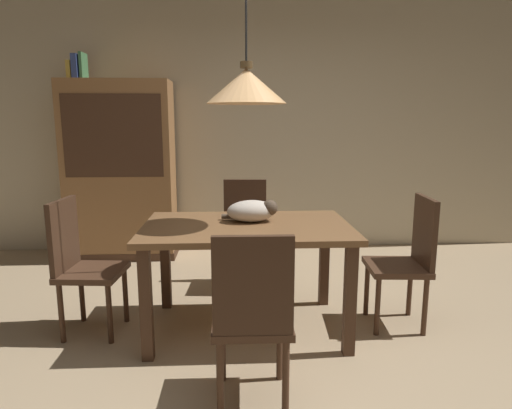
{
  "coord_description": "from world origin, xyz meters",
  "views": [
    {
      "loc": [
        -0.21,
        -2.36,
        1.44
      ],
      "look_at": [
        -0.05,
        0.75,
        0.85
      ],
      "focal_mm": 30.99,
      "sensor_mm": 36.0,
      "label": 1
    }
  ],
  "objects_px": {
    "cat_sleeping": "(253,211)",
    "chair_near_front": "(252,313)",
    "chair_right_side": "(408,256)",
    "book_green_slim": "(84,66)",
    "book_yellow_short": "(71,70)",
    "chair_far_back": "(245,228)",
    "pendant_lamp": "(246,86)",
    "dining_table": "(247,239)",
    "hutch_bookcase": "(121,174)",
    "book_blue_wide": "(78,67)",
    "chair_left_side": "(80,261)"
  },
  "relations": [
    {
      "from": "cat_sleeping",
      "to": "chair_near_front",
      "type": "bearing_deg",
      "value": -92.7
    },
    {
      "from": "chair_right_side",
      "to": "book_green_slim",
      "type": "height_order",
      "value": "book_green_slim"
    },
    {
      "from": "cat_sleeping",
      "to": "book_yellow_short",
      "type": "distance_m",
      "value": 2.67
    },
    {
      "from": "chair_far_back",
      "to": "pendant_lamp",
      "type": "xyz_separation_m",
      "value": [
        -0.01,
        -0.88,
        1.15
      ]
    },
    {
      "from": "dining_table",
      "to": "cat_sleeping",
      "type": "bearing_deg",
      "value": 63.98
    },
    {
      "from": "chair_right_side",
      "to": "book_green_slim",
      "type": "relative_size",
      "value": 3.58
    },
    {
      "from": "book_yellow_short",
      "to": "chair_far_back",
      "type": "bearing_deg",
      "value": -27.62
    },
    {
      "from": "chair_far_back",
      "to": "hutch_bookcase",
      "type": "height_order",
      "value": "hutch_bookcase"
    },
    {
      "from": "hutch_bookcase",
      "to": "book_yellow_short",
      "type": "distance_m",
      "value": 1.13
    },
    {
      "from": "hutch_bookcase",
      "to": "book_blue_wide",
      "type": "relative_size",
      "value": 7.71
    },
    {
      "from": "chair_near_front",
      "to": "book_blue_wide",
      "type": "relative_size",
      "value": 3.88
    },
    {
      "from": "pendant_lamp",
      "to": "chair_left_side",
      "type": "bearing_deg",
      "value": 179.67
    },
    {
      "from": "pendant_lamp",
      "to": "hutch_bookcase",
      "type": "bearing_deg",
      "value": 125.74
    },
    {
      "from": "cat_sleeping",
      "to": "book_blue_wide",
      "type": "height_order",
      "value": "book_blue_wide"
    },
    {
      "from": "dining_table",
      "to": "chair_far_back",
      "type": "height_order",
      "value": "chair_far_back"
    },
    {
      "from": "chair_near_front",
      "to": "hutch_bookcase",
      "type": "bearing_deg",
      "value": 115.67
    },
    {
      "from": "cat_sleeping",
      "to": "hutch_bookcase",
      "type": "height_order",
      "value": "hutch_bookcase"
    },
    {
      "from": "cat_sleeping",
      "to": "pendant_lamp",
      "type": "height_order",
      "value": "pendant_lamp"
    },
    {
      "from": "hutch_bookcase",
      "to": "book_green_slim",
      "type": "distance_m",
      "value": 1.13
    },
    {
      "from": "chair_far_back",
      "to": "book_green_slim",
      "type": "distance_m",
      "value": 2.34
    },
    {
      "from": "chair_far_back",
      "to": "chair_left_side",
      "type": "distance_m",
      "value": 1.43
    },
    {
      "from": "dining_table",
      "to": "book_green_slim",
      "type": "bearing_deg",
      "value": 131.73
    },
    {
      "from": "dining_table",
      "to": "chair_left_side",
      "type": "xyz_separation_m",
      "value": [
        -1.13,
        0.01,
        -0.14
      ]
    },
    {
      "from": "chair_far_back",
      "to": "chair_near_front",
      "type": "distance_m",
      "value": 1.76
    },
    {
      "from": "chair_right_side",
      "to": "chair_far_back",
      "type": "bearing_deg",
      "value": 141.79
    },
    {
      "from": "book_yellow_short",
      "to": "book_blue_wide",
      "type": "height_order",
      "value": "book_blue_wide"
    },
    {
      "from": "chair_far_back",
      "to": "book_green_slim",
      "type": "relative_size",
      "value": 3.58
    },
    {
      "from": "dining_table",
      "to": "chair_left_side",
      "type": "distance_m",
      "value": 1.14
    },
    {
      "from": "dining_table",
      "to": "cat_sleeping",
      "type": "height_order",
      "value": "cat_sleeping"
    },
    {
      "from": "chair_left_side",
      "to": "chair_right_side",
      "type": "height_order",
      "value": "same"
    },
    {
      "from": "book_yellow_short",
      "to": "book_blue_wide",
      "type": "xyz_separation_m",
      "value": [
        0.06,
        0.0,
        0.03
      ]
    },
    {
      "from": "chair_left_side",
      "to": "chair_right_side",
      "type": "distance_m",
      "value": 2.26
    },
    {
      "from": "chair_right_side",
      "to": "chair_near_front",
      "type": "bearing_deg",
      "value": -142.29
    },
    {
      "from": "book_blue_wide",
      "to": "book_yellow_short",
      "type": "bearing_deg",
      "value": 180.0
    },
    {
      "from": "cat_sleeping",
      "to": "chair_right_side",
      "type": "bearing_deg",
      "value": -5.12
    },
    {
      "from": "dining_table",
      "to": "chair_right_side",
      "type": "distance_m",
      "value": 1.14
    },
    {
      "from": "cat_sleeping",
      "to": "book_blue_wide",
      "type": "relative_size",
      "value": 1.63
    },
    {
      "from": "dining_table",
      "to": "chair_left_side",
      "type": "relative_size",
      "value": 1.51
    },
    {
      "from": "chair_far_back",
      "to": "cat_sleeping",
      "type": "xyz_separation_m",
      "value": [
        0.04,
        -0.79,
        0.32
      ]
    },
    {
      "from": "dining_table",
      "to": "hutch_bookcase",
      "type": "bearing_deg",
      "value": 125.74
    },
    {
      "from": "chair_right_side",
      "to": "pendant_lamp",
      "type": "relative_size",
      "value": 0.72
    },
    {
      "from": "chair_right_side",
      "to": "chair_near_front",
      "type": "distance_m",
      "value": 1.43
    },
    {
      "from": "cat_sleeping",
      "to": "pendant_lamp",
      "type": "bearing_deg",
      "value": -116.02
    },
    {
      "from": "hutch_bookcase",
      "to": "book_blue_wide",
      "type": "xyz_separation_m",
      "value": [
        -0.36,
        0.0,
        1.08
      ]
    },
    {
      "from": "chair_left_side",
      "to": "chair_near_front",
      "type": "xyz_separation_m",
      "value": [
        1.13,
        -0.88,
        0.0
      ]
    },
    {
      "from": "hutch_bookcase",
      "to": "chair_left_side",
      "type": "bearing_deg",
      "value": -85.27
    },
    {
      "from": "chair_far_back",
      "to": "chair_right_side",
      "type": "xyz_separation_m",
      "value": [
        1.12,
        -0.88,
        0.0
      ]
    },
    {
      "from": "pendant_lamp",
      "to": "book_green_slim",
      "type": "relative_size",
      "value": 5.0
    },
    {
      "from": "chair_near_front",
      "to": "pendant_lamp",
      "type": "xyz_separation_m",
      "value": [
        0.0,
        0.88,
        1.15
      ]
    },
    {
      "from": "pendant_lamp",
      "to": "book_blue_wide",
      "type": "bearing_deg",
      "value": 132.74
    }
  ]
}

